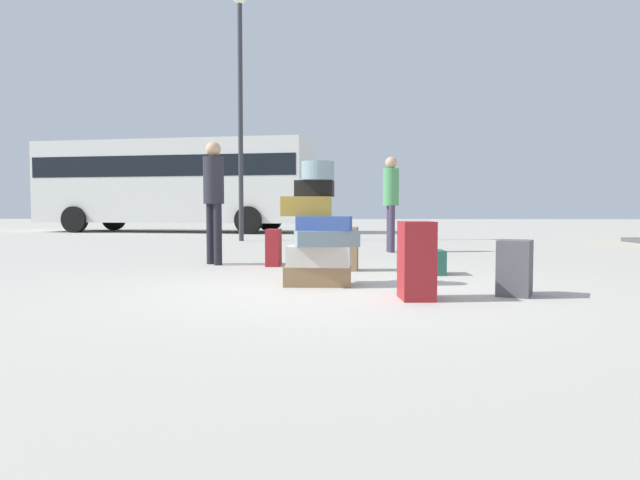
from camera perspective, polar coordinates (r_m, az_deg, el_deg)
name	(u,v)px	position (r m, az deg, el deg)	size (l,w,h in m)	color
ground_plane	(327,290)	(5.87, 0.69, -4.96)	(80.00, 80.00, 0.00)	#ADA89E
suitcase_tower	(318,235)	(6.20, -0.18, 0.46)	(0.86, 0.64, 1.32)	olive
suitcase_charcoal_upright_blue	(515,268)	(5.79, 18.58, -2.61)	(0.29, 0.35, 0.53)	#4C4C51
suitcase_maroon_foreground_near	(274,247)	(8.36, -4.58, -0.74)	(0.19, 0.39, 0.53)	maroon
suitcase_brown_white_trunk	(350,249)	(7.72, 2.99, -0.87)	(0.19, 0.32, 0.58)	olive
suitcase_teal_behind_tower	(421,262)	(7.38, 9.90, -2.15)	(0.56, 0.40, 0.31)	#26594C
suitcase_maroon_foreground_far	(416,260)	(5.33, 9.46, -1.99)	(0.29, 0.41, 0.71)	maroon
person_bearded_onlooker	(391,195)	(11.05, 6.98, 4.39)	(0.30, 0.34, 1.80)	#3F334C
person_tourist_with_camera	(214,191)	(8.66, -10.40, 4.75)	(0.30, 0.30, 1.80)	black
parked_bus	(175,180)	(21.17, -14.09, 5.75)	(9.85, 3.95, 3.15)	silver
lamp_post	(240,79)	(15.28, -7.85, 15.42)	(0.36, 0.36, 6.29)	#333338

